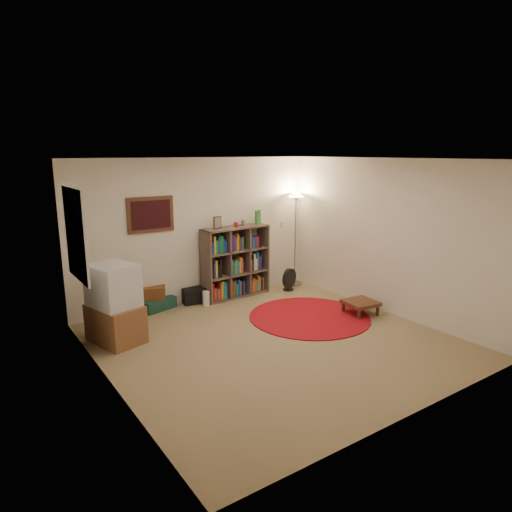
# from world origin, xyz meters

# --- Properties ---
(room) EXTENTS (4.54, 4.54, 2.54)m
(room) POSITION_xyz_m (-0.05, 0.05, 1.26)
(room) COLOR #897250
(room) RESTS_ON ground
(bookshelf) EXTENTS (1.31, 0.45, 1.54)m
(bookshelf) POSITION_xyz_m (0.62, 2.06, 0.62)
(bookshelf) COLOR brown
(bookshelf) RESTS_ON ground
(floor_lamp) EXTENTS (0.39, 0.39, 1.82)m
(floor_lamp) POSITION_xyz_m (2.01, 2.04, 1.51)
(floor_lamp) COLOR gray
(floor_lamp) RESTS_ON ground
(floor_fan) EXTENTS (0.38, 0.25, 0.43)m
(floor_fan) POSITION_xyz_m (1.67, 1.78, 0.22)
(floor_fan) COLOR black
(floor_fan) RESTS_ON ground
(tv_stand) EXTENTS (0.72, 0.87, 1.11)m
(tv_stand) POSITION_xyz_m (-1.82, 1.24, 0.53)
(tv_stand) COLOR brown
(tv_stand) RESTS_ON ground
(dvd_box) EXTENTS (0.33, 0.29, 0.10)m
(dvd_box) POSITION_xyz_m (-1.81, 1.05, 0.05)
(dvd_box) COLOR silver
(dvd_box) RESTS_ON ground
(suitcase) EXTENTS (0.66, 0.52, 0.19)m
(suitcase) POSITION_xyz_m (-0.84, 2.21, 0.09)
(suitcase) COLOR #153B2F
(suitcase) RESTS_ON ground
(wicker_basket) EXTENTS (0.44, 0.38, 0.21)m
(wicker_basket) POSITION_xyz_m (-0.88, 2.19, 0.29)
(wicker_basket) COLOR #5C3117
(wicker_basket) RESTS_ON suitcase
(duffel_bag) EXTENTS (0.43, 0.37, 0.27)m
(duffel_bag) POSITION_xyz_m (-0.17, 2.17, 0.13)
(duffel_bag) COLOR black
(duffel_bag) RESTS_ON ground
(paper_towel) EXTENTS (0.12, 0.12, 0.25)m
(paper_towel) POSITION_xyz_m (-0.06, 1.89, 0.13)
(paper_towel) COLOR silver
(paper_towel) RESTS_ON ground
(red_rug) EXTENTS (1.93, 1.93, 0.02)m
(red_rug) POSITION_xyz_m (1.04, 0.45, 0.01)
(red_rug) COLOR maroon
(red_rug) RESTS_ON ground
(side_table) EXTENTS (0.54, 0.54, 0.22)m
(side_table) POSITION_xyz_m (1.82, 0.09, 0.19)
(side_table) COLOR #452618
(side_table) RESTS_ON ground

